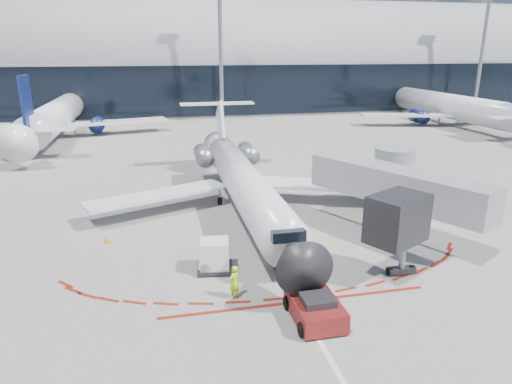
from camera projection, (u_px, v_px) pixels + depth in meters
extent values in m
plane|color=slate|center=(251.00, 222.00, 33.92)|extent=(260.00, 260.00, 0.00)
cube|color=silver|center=(245.00, 213.00, 35.78)|extent=(0.25, 40.00, 0.01)
cube|color=maroon|center=(297.00, 302.00, 23.21)|extent=(14.00, 0.25, 0.01)
cube|color=#9B9EA0|center=(185.00, 86.00, 92.95)|extent=(150.00, 24.00, 10.00)
cylinder|color=#9B9EA0|center=(184.00, 61.00, 91.45)|extent=(150.00, 24.00, 24.00)
cube|color=black|center=(190.00, 92.00, 81.73)|extent=(150.00, 0.20, 9.00)
cube|color=#989BA0|center=(396.00, 185.00, 30.51)|extent=(8.22, 12.61, 2.30)
cube|color=black|center=(397.00, 218.00, 24.53)|extent=(3.86, 3.44, 2.60)
cylinder|color=gray|center=(403.00, 255.00, 25.79)|extent=(0.36, 0.36, 2.40)
cube|color=black|center=(401.00, 270.00, 26.08)|extent=(1.60, 0.60, 0.30)
cylinder|color=#989BA0|center=(393.00, 177.00, 36.84)|extent=(3.20, 3.20, 4.80)
cylinder|color=black|center=(391.00, 202.00, 37.49)|extent=(4.00, 4.00, 0.50)
cylinder|color=gray|center=(221.00, 48.00, 75.90)|extent=(0.70, 0.70, 25.00)
cylinder|color=gray|center=(483.00, 48.00, 86.21)|extent=(0.70, 0.70, 25.00)
cylinder|color=silver|center=(245.00, 184.00, 34.85)|extent=(2.85, 23.20, 2.85)
cone|color=black|center=(295.00, 256.00, 22.67)|extent=(2.85, 2.95, 2.85)
cone|color=silver|center=(220.00, 148.00, 47.42)|extent=(2.85, 3.80, 2.85)
cube|color=black|center=(286.00, 232.00, 24.07)|extent=(1.79, 1.48, 0.58)
cube|color=silver|center=(158.00, 195.00, 35.26)|extent=(11.30, 6.70, 0.33)
cube|color=silver|center=(318.00, 184.00, 37.96)|extent=(11.30, 6.70, 0.33)
cube|color=silver|center=(220.00, 125.00, 45.68)|extent=(0.26, 4.95, 5.04)
cube|color=silver|center=(217.00, 104.00, 47.17)|extent=(7.59, 1.69, 0.17)
cylinder|color=slate|center=(203.00, 155.00, 42.97)|extent=(1.58, 3.59, 1.58)
cylinder|color=slate|center=(248.00, 153.00, 43.86)|extent=(1.58, 3.59, 1.58)
cylinder|color=black|center=(277.00, 266.00, 26.47)|extent=(0.23, 0.59, 0.59)
cylinder|color=black|center=(220.00, 201.00, 37.62)|extent=(0.32, 0.68, 0.68)
cylinder|color=black|center=(257.00, 198.00, 38.27)|extent=(0.32, 0.68, 0.68)
cylinder|color=gray|center=(277.00, 261.00, 26.38)|extent=(0.19, 0.19, 1.16)
cube|color=#5B0D14|center=(315.00, 308.00, 21.59)|extent=(2.13, 3.38, 0.95)
cube|color=black|center=(318.00, 300.00, 21.10)|extent=(1.48, 1.27, 0.37)
cylinder|color=gray|center=(299.00, 288.00, 23.80)|extent=(0.13, 2.74, 0.11)
cylinder|color=black|center=(302.00, 330.00, 20.37)|extent=(0.30, 0.68, 0.67)
cylinder|color=black|center=(344.00, 324.00, 20.80)|extent=(0.30, 0.68, 0.67)
cylinder|color=black|center=(287.00, 303.00, 22.52)|extent=(0.30, 0.68, 0.67)
cylinder|color=black|center=(326.00, 298.00, 22.95)|extent=(0.30, 0.68, 0.67)
imported|color=#CDEC18|center=(234.00, 282.00, 23.32)|extent=(0.80, 0.76, 1.83)
cube|color=black|center=(215.00, 268.00, 26.46)|extent=(2.21, 1.95, 0.22)
cube|color=white|center=(215.00, 254.00, 26.19)|extent=(1.79, 1.70, 1.60)
cylinder|color=black|center=(201.00, 275.00, 25.80)|extent=(0.13, 0.21, 0.20)
cylinder|color=black|center=(229.00, 274.00, 25.93)|extent=(0.13, 0.21, 0.20)
cylinder|color=black|center=(202.00, 264.00, 27.04)|extent=(0.13, 0.21, 0.20)
cylinder|color=black|center=(229.00, 263.00, 27.17)|extent=(0.13, 0.21, 0.20)
cone|color=#FF6605|center=(107.00, 239.00, 30.29)|extent=(0.36, 0.36, 0.49)
cone|color=#FF6605|center=(342.00, 310.00, 22.04)|extent=(0.34, 0.34, 0.47)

